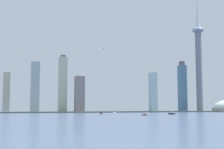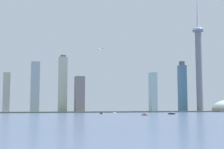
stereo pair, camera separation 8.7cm
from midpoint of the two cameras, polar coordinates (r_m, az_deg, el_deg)
ground_plane at (r=416.18m, az=13.27°, el=-7.57°), size 6000.00×6000.00×0.00m
waterfront_pier at (r=800.45m, az=-2.25°, el=-6.73°), size 839.28×55.42×2.92m
observation_tower at (r=934.72m, az=15.32°, el=2.79°), size 32.25×32.25×347.77m
skyscraper_0 at (r=811.12m, az=-13.69°, el=-2.20°), size 21.29×23.99×125.98m
skyscraper_1 at (r=813.76m, az=-8.86°, el=-1.73°), size 20.86×17.49×145.86m
skyscraper_2 at (r=860.56m, az=-18.45°, el=-3.05°), size 17.51×15.25×102.59m
skyscraper_3 at (r=801.39m, az=-5.87°, el=-3.57°), size 22.11×27.65×90.27m
skyscraper_4 at (r=840.86m, az=7.38°, el=-3.20°), size 16.39×20.65×103.99m
skyscraper_6 at (r=923.44m, az=12.53°, el=-2.33°), size 19.40×19.78×143.83m
boat_0 at (r=521.70m, az=5.87°, el=-7.16°), size 11.01×8.81×10.93m
boat_2 at (r=616.86m, az=-1.95°, el=-6.97°), size 4.34×10.13×10.57m
boat_4 at (r=728.55m, az=0.37°, el=-6.83°), size 9.91×10.36×8.72m
boat_5 at (r=604.44m, az=10.68°, el=-6.88°), size 11.74×11.73×4.64m
channel_buoy_0 at (r=582.32m, az=-0.60°, el=-7.11°), size 1.04×1.04×1.66m
airplane at (r=832.48m, az=-2.03°, el=4.51°), size 18.86×19.18×7.63m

